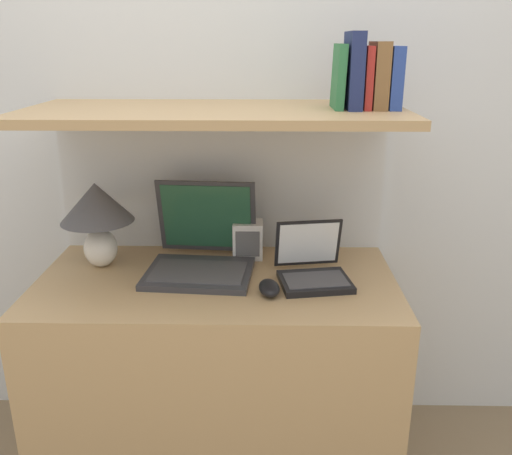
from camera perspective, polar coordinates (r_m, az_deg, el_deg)
The scene contains 14 objects.
wall_back at distance 2.00m, azimuth -3.59°, elevation 11.13°, with size 6.00×0.05×2.40m.
desk at distance 1.96m, azimuth -3.94°, elevation -15.30°, with size 1.17×0.60×0.74m.
back_riser at distance 2.12m, azimuth -3.37°, elevation -4.62°, with size 1.17×0.04×1.25m.
shelf at distance 1.71m, azimuth -4.43°, elevation 11.95°, with size 1.17×0.54×0.03m.
table_lamp at distance 1.89m, azimuth -16.40°, elevation 1.73°, with size 0.24×0.24×0.29m.
laptop_large at distance 1.84m, azimuth -5.73°, elevation -2.71°, with size 0.37×0.36×0.29m.
laptop_small at distance 1.76m, azimuth 5.99°, elevation -4.32°, with size 0.25×0.25×0.19m.
computer_mouse at distance 1.67m, azimuth 1.40°, elevation -6.39°, with size 0.08×0.12×0.04m.
router_box at distance 1.93m, azimuth -0.85°, elevation -1.28°, with size 0.11×0.09×0.13m.
book_blue at distance 1.73m, azimuth 14.20°, elevation 15.03°, with size 0.04×0.15×0.18m.
book_brown at distance 1.72m, azimuth 12.75°, elevation 15.33°, with size 0.04×0.15×0.19m.
book_red at distance 1.71m, azimuth 11.48°, elevation 15.20°, with size 0.02×0.15×0.18m.
book_navy at distance 1.71m, azimuth 10.21°, elevation 15.94°, with size 0.04×0.18×0.22m.
book_green at distance 1.70m, azimuth 8.69°, elevation 15.43°, with size 0.03×0.15×0.19m.
Camera 1 is at (0.16, -1.31, 1.47)m, focal length 38.00 mm.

